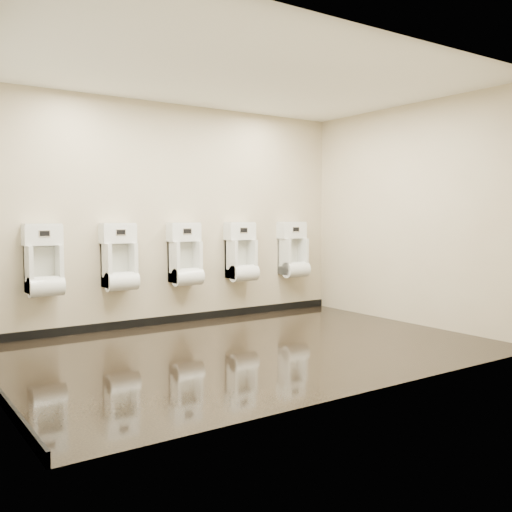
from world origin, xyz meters
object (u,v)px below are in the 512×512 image
(urinal_0, at_px, (44,266))
(urinal_4, at_px, (293,254))
(urinal_3, at_px, (242,256))
(urinal_2, at_px, (185,259))
(urinal_1, at_px, (120,262))

(urinal_0, bearing_deg, urinal_4, 0.00)
(urinal_3, bearing_deg, urinal_2, 180.00)
(urinal_1, relative_size, urinal_4, 1.00)
(urinal_3, bearing_deg, urinal_1, 180.00)
(urinal_2, xyz_separation_m, urinal_4, (1.75, 0.00, 0.00))
(urinal_0, height_order, urinal_1, same)
(urinal_1, xyz_separation_m, urinal_2, (0.88, 0.00, 0.00))
(urinal_2, bearing_deg, urinal_4, 0.00)
(urinal_1, distance_m, urinal_2, 0.88)
(urinal_0, relative_size, urinal_3, 1.00)
(urinal_2, bearing_deg, urinal_0, 180.00)
(urinal_3, bearing_deg, urinal_4, 0.00)
(urinal_1, xyz_separation_m, urinal_4, (2.63, 0.00, 0.00))
(urinal_1, relative_size, urinal_2, 1.00)
(urinal_2, bearing_deg, urinal_1, 180.00)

